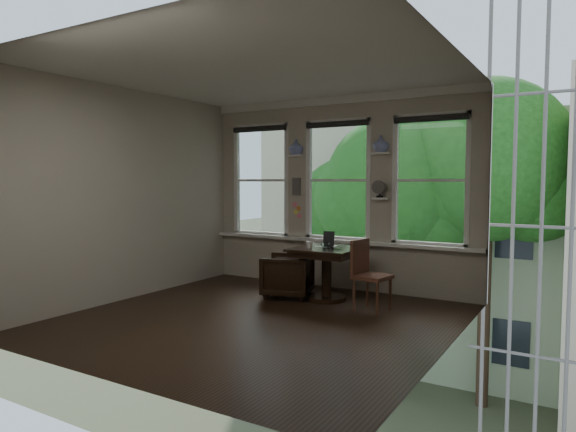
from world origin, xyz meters
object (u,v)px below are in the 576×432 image
Objects in this scene: side_chair_right at (372,276)px; laptop at (331,248)px; armchair_left at (287,276)px; mug at (310,245)px; table at (327,274)px.

laptop is (-0.69, 0.20, 0.30)m from side_chair_right.
laptop is (0.68, 0.07, 0.45)m from armchair_left.
side_chair_right is 8.98× the size of mug.
table reaches higher than armchair_left.
table is at bearing 85.64° from armchair_left.
laptop reaches higher than armchair_left.
mug is (-0.28, -0.13, 0.04)m from laptop.
laptop is 2.89× the size of mug.
armchair_left is at bearing -167.83° from table.
laptop is at bearing 79.27° from armchair_left.
side_chair_right reaches higher than mug.
armchair_left is 0.75× the size of side_chair_right.
side_chair_right is 0.78m from laptop.
armchair_left is 6.70× the size of mug.
mug reaches higher than armchair_left.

